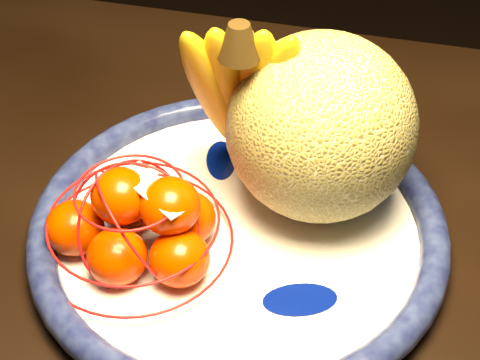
# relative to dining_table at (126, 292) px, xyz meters

# --- Properties ---
(dining_table) EXTENTS (1.53, 1.00, 0.73)m
(dining_table) POSITION_rel_dining_table_xyz_m (0.00, 0.00, 0.00)
(dining_table) COLOR black
(dining_table) RESTS_ON ground
(fruit_bowl) EXTENTS (0.40, 0.40, 0.03)m
(fruit_bowl) POSITION_rel_dining_table_xyz_m (0.12, 0.02, 0.09)
(fruit_bowl) COLOR white
(fruit_bowl) RESTS_ON dining_table
(cantaloupe) EXTENTS (0.18, 0.18, 0.18)m
(cantaloupe) POSITION_rel_dining_table_xyz_m (0.19, 0.08, 0.18)
(cantaloupe) COLOR olive
(cantaloupe) RESTS_ON fruit_bowl
(banana_bunch) EXTENTS (0.14, 0.13, 0.22)m
(banana_bunch) POSITION_rel_dining_table_xyz_m (0.11, 0.10, 0.20)
(banana_bunch) COLOR yellow
(banana_bunch) RESTS_ON fruit_bowl
(mandarin_bag) EXTENTS (0.23, 0.23, 0.11)m
(mandarin_bag) POSITION_rel_dining_table_xyz_m (0.03, -0.02, 0.13)
(mandarin_bag) COLOR #EF3200
(mandarin_bag) RESTS_ON fruit_bowl
(price_tag) EXTENTS (0.07, 0.06, 0.01)m
(price_tag) POSITION_rel_dining_table_xyz_m (0.05, -0.02, 0.17)
(price_tag) COLOR white
(price_tag) RESTS_ON mandarin_bag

